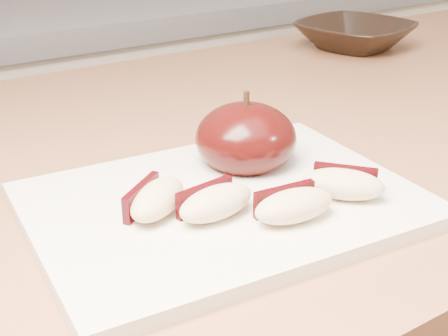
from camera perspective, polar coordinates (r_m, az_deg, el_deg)
back_cabinet at (r=1.41m, az=-16.96°, el=-4.79°), size 2.40×0.62×0.94m
cutting_board at (r=0.49m, az=0.00°, el=-3.28°), size 0.31×0.24×0.01m
apple_half at (r=0.54m, az=2.01°, el=2.72°), size 0.09×0.09×0.07m
apple_wedge_a at (r=0.46m, az=-6.26°, el=-2.81°), size 0.07×0.06×0.02m
apple_wedge_b at (r=0.46m, az=-0.84°, el=-3.13°), size 0.07×0.04×0.02m
apple_wedge_c at (r=0.45m, az=6.33°, el=-3.37°), size 0.07×0.04×0.02m
apple_wedge_d at (r=0.49m, az=10.86°, el=-1.39°), size 0.06×0.07×0.02m
bowl at (r=1.01m, az=11.85°, el=11.80°), size 0.20×0.20×0.04m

